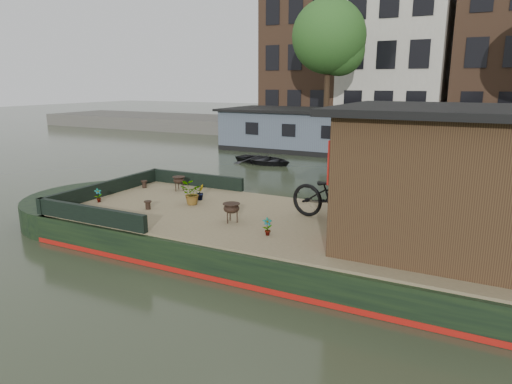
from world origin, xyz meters
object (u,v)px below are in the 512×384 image
at_px(potted_plant_a, 267,227).
at_px(dinghy, 264,157).
at_px(brazier_rear, 179,184).
at_px(cabin, 454,177).
at_px(brazier_front, 231,213).
at_px(bicycle, 337,196).

distance_m(potted_plant_a, dinghy, 11.54).
height_order(potted_plant_a, brazier_rear, brazier_rear).
distance_m(cabin, brazier_front, 4.25).
distance_m(bicycle, dinghy, 10.79).
relative_size(brazier_front, dinghy, 0.15).
xyz_separation_m(cabin, dinghy, (-8.21, 9.34, -1.59)).
bearing_deg(brazier_rear, bicycle, -9.83).
relative_size(cabin, brazier_front, 9.90).
relative_size(cabin, brazier_rear, 10.50).
height_order(brazier_front, brazier_rear, brazier_front).
relative_size(cabin, potted_plant_a, 11.64).
bearing_deg(brazier_front, bicycle, 27.95).
relative_size(cabin, dinghy, 1.45).
bearing_deg(dinghy, brazier_rear, -156.66).
bearing_deg(brazier_rear, potted_plant_a, -31.05).
bearing_deg(cabin, bicycle, 168.47).
distance_m(cabin, potted_plant_a, 3.39).
height_order(bicycle, brazier_rear, bicycle).
relative_size(bicycle, potted_plant_a, 6.10).
height_order(brazier_rear, dinghy, brazier_rear).
bearing_deg(potted_plant_a, brazier_front, 157.99).
xyz_separation_m(potted_plant_a, brazier_front, (-1.02, 0.41, 0.03)).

